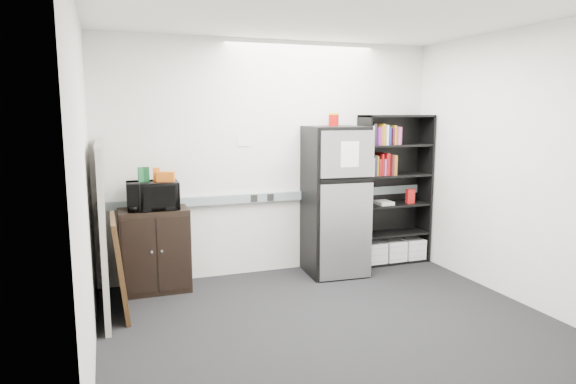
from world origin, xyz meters
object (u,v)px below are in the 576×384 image
object	(u,v)px
bookshelf	(394,191)
refrigerator	(334,201)
cabinet	(155,250)
microwave	(153,195)
cubicle_partition	(103,228)

from	to	relation	value
bookshelf	refrigerator	xyz separation A→B (m)	(-0.89, -0.14, -0.05)
cabinet	microwave	distance (m)	0.59
bookshelf	refrigerator	distance (m)	0.90
cubicle_partition	microwave	size ratio (longest dim) A/B	3.10
cabinet	microwave	world-z (taller)	microwave
cabinet	microwave	xyz separation A→B (m)	(-0.00, -0.02, 0.59)
microwave	refrigerator	size ratio (longest dim) A/B	0.30
cubicle_partition	cabinet	xyz separation A→B (m)	(0.50, 0.42, -0.37)
cubicle_partition	microwave	bearing A→B (deg)	39.13
cubicle_partition	cabinet	distance (m)	0.75
cubicle_partition	microwave	xyz separation A→B (m)	(0.50, 0.40, 0.22)
bookshelf	microwave	distance (m)	2.93
bookshelf	cubicle_partition	bearing A→B (deg)	-171.94
cabinet	refrigerator	world-z (taller)	refrigerator
cubicle_partition	bookshelf	bearing A→B (deg)	8.06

